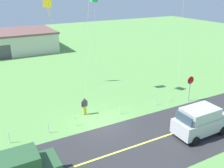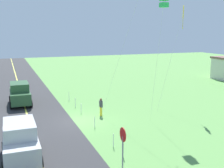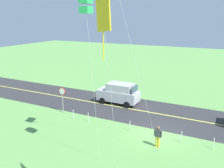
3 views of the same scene
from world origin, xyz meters
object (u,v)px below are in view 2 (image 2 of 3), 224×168
stop_sign (123,141)px  person_adult_near (101,106)px  car_parked_west_near (20,93)px  kite_green_far (183,14)px  kite_yellow_high (164,2)px  car_suv_foreground (20,141)px

stop_sign → person_adult_near: bearing=167.5°
car_parked_west_near → kite_green_far: size_ratio=0.45×
stop_sign → kite_yellow_high: bearing=137.7°
kite_yellow_high → kite_green_far: kite_yellow_high is taller
car_suv_foreground → car_parked_west_near: same height
person_adult_near → kite_green_far: bearing=-62.8°
car_suv_foreground → stop_sign: stop_sign is taller
person_adult_near → stop_sign: bearing=-166.9°
person_adult_near → kite_yellow_high: bearing=-100.8°
car_parked_west_near → stop_sign: stop_sign is taller
car_suv_foreground → car_parked_west_near: bearing=177.1°
stop_sign → kite_yellow_high: kite_yellow_high is taller
car_parked_west_near → person_adult_near: (6.68, 6.49, -0.29)m
car_parked_west_near → stop_sign: 17.41m
car_parked_west_near → kite_green_far: bearing=66.5°
stop_sign → person_adult_near: size_ratio=1.60×
stop_sign → kite_green_far: 16.52m
car_suv_foreground → car_parked_west_near: (-13.17, 0.67, 0.00)m
person_adult_near → kite_yellow_high: size_ratio=0.16×
car_parked_west_near → kite_green_far: 17.98m
car_suv_foreground → kite_green_far: 18.63m
kite_yellow_high → kite_green_far: bearing=128.9°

